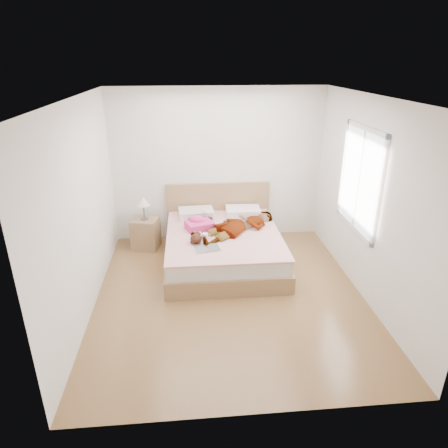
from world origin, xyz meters
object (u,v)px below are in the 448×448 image
at_px(woman, 237,223).
at_px(bed, 223,244).
at_px(magazine, 207,248).
at_px(coffee_mug, 205,237).
at_px(towel, 199,224).
at_px(nightstand, 146,231).
at_px(phone, 204,211).
at_px(plush_toy, 196,238).

distance_m(woman, bed, 0.41).
relative_size(magazine, coffee_mug, 3.12).
bearing_deg(woman, towel, -133.58).
height_order(woman, towel, woman).
xyz_separation_m(magazine, nightstand, (-0.98, 1.18, -0.21)).
relative_size(woman, coffee_mug, 10.97).
height_order(phone, coffee_mug, phone).
bearing_deg(magazine, plush_toy, 123.19).
xyz_separation_m(phone, plush_toy, (-0.16, -0.81, -0.11)).
distance_m(phone, nightstand, 1.08).
distance_m(woman, towel, 0.61).
bearing_deg(coffee_mug, magazine, -88.77).
distance_m(woman, magazine, 0.82).
xyz_separation_m(woman, nightstand, (-1.49, 0.55, -0.31)).
bearing_deg(coffee_mug, nightstand, 137.81).
height_order(towel, coffee_mug, towel).
distance_m(bed, plush_toy, 0.66).
bearing_deg(bed, nightstand, 155.79).
relative_size(phone, coffee_mug, 0.68).
bearing_deg(nightstand, towel, -27.69).
bearing_deg(coffee_mug, towel, 100.77).
height_order(bed, coffee_mug, bed).
bearing_deg(coffee_mug, plush_toy, -147.48).
bearing_deg(nightstand, bed, -24.21).
distance_m(bed, nightstand, 1.38).
height_order(woman, plush_toy, woman).
height_order(bed, plush_toy, bed).
xyz_separation_m(woman, phone, (-0.50, 0.40, 0.07)).
height_order(woman, bed, bed).
height_order(phone, bed, bed).
distance_m(phone, magazine, 1.05).
relative_size(phone, magazine, 0.22).
relative_size(woman, plush_toy, 5.69).
relative_size(phone, plush_toy, 0.35).
height_order(magazine, plush_toy, plush_toy).
xyz_separation_m(magazine, coffee_mug, (-0.01, 0.30, 0.04)).
bearing_deg(magazine, bed, 65.26).
height_order(phone, magazine, phone).
distance_m(phone, towel, 0.34).
xyz_separation_m(plush_toy, nightstand, (-0.84, 0.97, -0.28)).
height_order(woman, nightstand, nightstand).
bearing_deg(towel, nightstand, 152.31).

